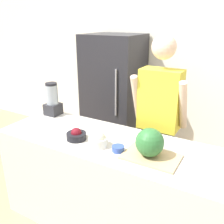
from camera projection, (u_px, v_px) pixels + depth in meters
The scene contains 10 objects.
wall_back at pixel (173, 64), 3.32m from camera, with size 8.00×0.06×2.60m.
counter_island at pixel (110, 185), 2.26m from camera, with size 2.03×0.68×0.91m.
refrigerator at pixel (114, 96), 3.51m from camera, with size 0.74×0.67×1.69m.
person at pixel (159, 121), 2.50m from camera, with size 0.54×0.27×1.75m.
cutting_board at pixel (151, 157), 1.85m from camera, with size 0.41×0.28×0.01m.
watermelon at pixel (150, 142), 1.82m from camera, with size 0.21×0.21×0.21m.
bowl_cherries at pixel (76, 135), 2.12m from camera, with size 0.17×0.17×0.10m.
bowl_cream at pixel (98, 140), 2.00m from camera, with size 0.15×0.15×0.13m.
bowl_small_blue at pixel (118, 149), 1.93m from camera, with size 0.10×0.10×0.05m.
blender at pixel (52, 100), 2.63m from camera, with size 0.15×0.15×0.35m.
Camera 1 is at (0.95, -1.29, 1.88)m, focal length 40.00 mm.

